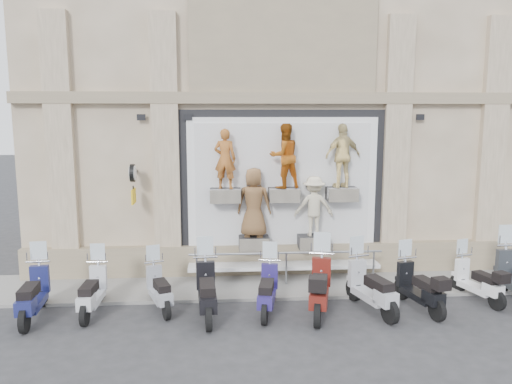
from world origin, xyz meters
The scene contains 15 objects.
ground centered at (0.00, 0.00, 0.00)m, with size 90.00×90.00×0.00m, color #2F2F31.
sidewalk centered at (0.00, 2.10, 0.04)m, with size 16.00×2.20×0.08m, color gray.
building centered at (0.00, 7.00, 6.00)m, with size 14.00×8.60×12.00m, color beige, non-canonical shape.
shop_vitrine centered at (0.06, 2.74, 2.40)m, with size 5.60×0.87×4.30m.
guard_rail centered at (0.00, 2.00, 0.47)m, with size 5.06×0.10×0.93m, color #9EA0A5, non-canonical shape.
clock_sign_bracket centered at (-3.90, 2.47, 2.80)m, with size 0.10×0.80×1.02m.
scooter_a centered at (-5.77, 0.34, 0.79)m, with size 0.57×1.95×1.58m, color #161A4E, non-canonical shape.
scooter_b centered at (-4.55, 0.55, 0.73)m, with size 0.53×1.80×1.47m, color #B9BBC0, non-canonical shape.
scooter_c centered at (-3.09, 0.68, 0.69)m, with size 0.50×1.70×1.39m, color #8F919B, non-canonical shape.
scooter_d centered at (-2.00, 0.20, 0.83)m, with size 0.60×2.04×1.66m, color black, non-canonical shape.
scooter_e centered at (-0.64, 0.34, 0.75)m, with size 0.53×1.83×1.49m, color navy, non-canonical shape.
scooter_f centered at (0.52, 0.21, 0.85)m, with size 0.61×2.10×1.71m, color #5A150F, non-canonical shape.
scooter_g centered at (1.70, 0.23, 0.80)m, with size 0.58×1.98×1.61m, color #A4A6AB, non-canonical shape.
scooter_h centered at (2.82, 0.27, 0.75)m, with size 0.54×1.85×1.50m, color black, non-canonical shape.
scooter_i centered at (4.43, 0.70, 0.69)m, with size 0.50×1.71×1.39m, color white, non-canonical shape.
Camera 1 is at (-1.65, -10.33, 4.46)m, focal length 35.00 mm.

